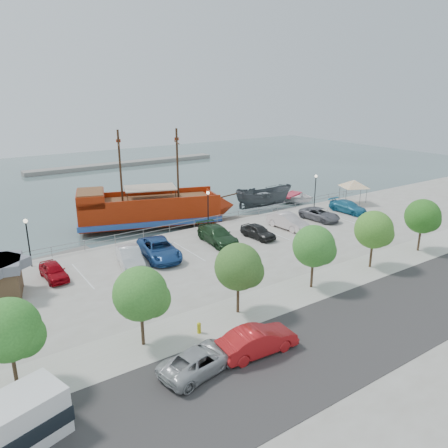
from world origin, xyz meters
TOP-DOWN VIEW (x-y plane):
  - ground at (0.00, 0.00)m, footprint 160.00×160.00m
  - street at (0.00, -16.00)m, footprint 100.00×8.00m
  - sidewalk at (0.00, -10.00)m, footprint 100.00×4.00m
  - seawall_railing at (0.00, 7.80)m, footprint 50.00×0.06m
  - far_shore at (10.00, 55.00)m, footprint 40.00×3.00m
  - pirate_ship at (-2.13, 13.56)m, footprint 19.09×10.58m
  - patrol_boat at (12.16, 12.03)m, footprint 8.34×5.28m
  - speedboat at (18.07, 13.11)m, footprint 6.91×8.09m
  - dock_west at (-15.49, 9.20)m, footprint 7.42×3.15m
  - dock_mid at (7.77, 9.20)m, footprint 7.65×4.87m
  - dock_east at (15.52, 9.20)m, footprint 6.47×2.33m
  - canopy_tent at (21.68, 5.12)m, footprint 5.72×5.72m
  - street_van at (-13.48, -14.08)m, footprint 5.15×3.06m
  - street_sedan at (-9.83, -14.48)m, footprint 4.96×2.00m
  - fire_hydrant at (-11.58, -10.80)m, footprint 0.27×0.27m
  - lamp_post_left at (-18.00, 6.50)m, footprint 0.36×0.36m
  - lamp_post_mid at (0.00, 6.50)m, footprint 0.36×0.36m
  - lamp_post_right at (16.00, 6.50)m, footprint 0.36×0.36m
  - tree_a at (-21.85, -10.07)m, footprint 3.30×3.20m
  - tree_b at (-14.85, -10.07)m, footprint 3.30×3.20m
  - tree_c at (-7.85, -10.07)m, footprint 3.30×3.20m
  - tree_d at (-0.85, -10.07)m, footprint 3.30×3.20m
  - tree_e at (6.15, -10.07)m, footprint 3.30×3.20m
  - tree_f at (13.15, -10.07)m, footprint 3.30×3.20m
  - parked_car_a at (-17.03, 2.79)m, footprint 1.78×4.02m
  - parked_car_b at (-10.90, 1.85)m, footprint 2.71×5.22m
  - parked_car_c at (-7.99, 2.10)m, footprint 3.54×6.35m
  - parked_car_d at (-1.46, 2.48)m, footprint 2.74×5.83m
  - parked_car_e at (2.78, 1.38)m, footprint 2.02×4.27m
  - parked_car_f at (7.41, 2.03)m, footprint 2.15×5.13m
  - parked_car_g at (12.61, 2.31)m, footprint 2.75×5.15m
  - parked_car_h at (17.85, 2.63)m, footprint 2.26×5.06m

SIDE VIEW (x-z plane):
  - ground at x=0.00m, z-range -1.00..-1.00m
  - dock_east at x=15.52m, z-range -1.00..-0.64m
  - dock_west at x=-15.49m, z-range -1.00..-0.59m
  - dock_mid at x=7.77m, z-range -1.00..-0.58m
  - far_shore at x=10.00m, z-range -1.00..-0.20m
  - speedboat at x=18.07m, z-range -1.00..0.42m
  - street at x=0.00m, z-range -0.01..0.03m
  - sidewalk at x=0.00m, z-range -0.01..0.04m
  - fire_hydrant at x=-11.58m, z-range 0.03..0.81m
  - patrol_boat at x=12.16m, z-range -1.00..2.02m
  - seawall_railing at x=0.00m, z-range 0.03..1.03m
  - street_van at x=-13.48m, z-range 0.00..1.34m
  - parked_car_a at x=-17.03m, z-range 0.00..1.35m
  - parked_car_g at x=12.61m, z-range 0.00..1.38m
  - parked_car_e at x=2.78m, z-range 0.00..1.41m
  - parked_car_h at x=17.85m, z-range 0.00..1.44m
  - street_sedan at x=-9.83m, z-range 0.00..1.60m
  - parked_car_b at x=-10.90m, z-range 0.00..1.64m
  - parked_car_d at x=-1.46m, z-range 0.00..1.65m
  - parked_car_f at x=7.41m, z-range 0.00..1.65m
  - parked_car_c at x=-7.99m, z-range 0.00..1.68m
  - pirate_ship at x=-2.13m, z-range -4.93..6.90m
  - lamp_post_left at x=-18.00m, z-range 0.80..5.08m
  - lamp_post_mid at x=0.00m, z-range 0.80..5.08m
  - lamp_post_right at x=16.00m, z-range 0.80..5.08m
  - canopy_tent at x=21.68m, z-range 1.36..5.03m
  - tree_a at x=-21.85m, z-range 0.80..5.80m
  - tree_b at x=-14.85m, z-range 0.80..5.80m
  - tree_c at x=-7.85m, z-range 0.80..5.80m
  - tree_d at x=-0.85m, z-range 0.80..5.80m
  - tree_e at x=6.15m, z-range 0.80..5.80m
  - tree_f at x=13.15m, z-range 0.80..5.80m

